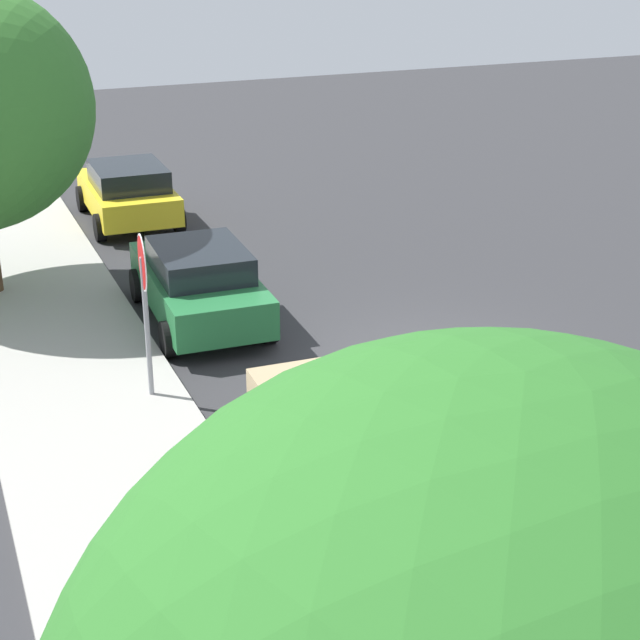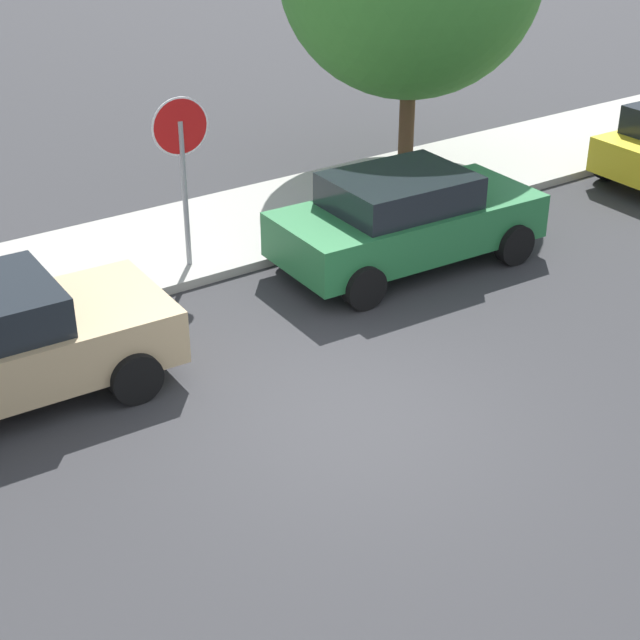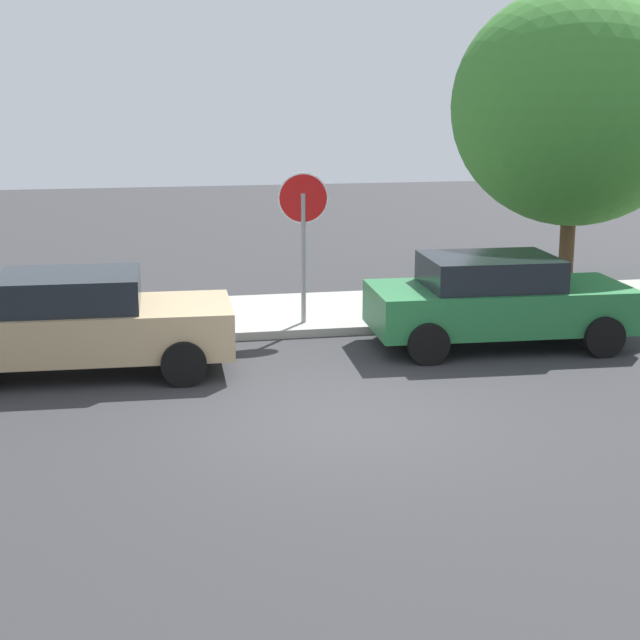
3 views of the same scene
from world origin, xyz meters
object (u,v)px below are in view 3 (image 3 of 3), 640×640
Objects in this scene: parked_car_green at (497,300)px; street_tree_mid_block at (575,107)px; stop_sign at (303,222)px; parked_car_tan at (73,323)px.

street_tree_mid_block is at bearing 51.23° from parked_car_green.
parked_car_green is at bearing -29.49° from stop_sign.
parked_car_tan is 10.55m from street_tree_mid_block.
street_tree_mid_block is (2.81, 3.50, 2.94)m from parked_car_green.
stop_sign is 6.25m from street_tree_mid_block.
parked_car_green is 6.59m from parked_car_tan.
stop_sign is 0.45× the size of street_tree_mid_block.
stop_sign is at bearing 150.51° from parked_car_green.
stop_sign reaches higher than parked_car_green.
parked_car_green is 0.91× the size of parked_car_tan.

